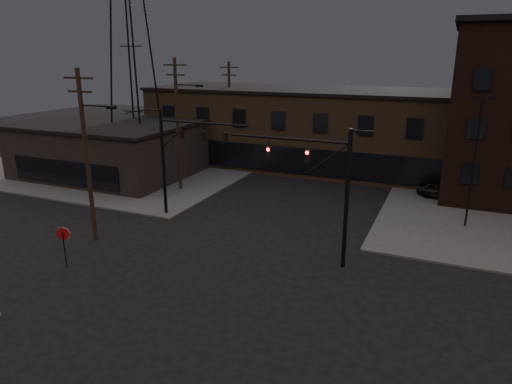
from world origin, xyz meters
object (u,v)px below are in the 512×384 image
traffic_signal_near (327,182)px  traffic_signal_far (177,151)px  stop_sign (63,238)px  car_crossing (319,166)px  parked_car_lot_a (443,191)px

traffic_signal_near → traffic_signal_far: (-12.07, 3.50, 0.08)m
stop_sign → car_crossing: size_ratio=0.60×
car_crossing → traffic_signal_far: bearing=-129.8°
traffic_signal_near → car_crossing: traffic_signal_near is taller
parked_car_lot_a → car_crossing: (-12.13, 5.09, -0.15)m
stop_sign → parked_car_lot_a: 29.29m
parked_car_lot_a → car_crossing: 13.16m
traffic_signal_far → stop_sign: traffic_signal_far is taller
parked_car_lot_a → traffic_signal_near: bearing=177.7°
traffic_signal_far → car_crossing: bearing=71.2°
traffic_signal_far → car_crossing: traffic_signal_far is taller
traffic_signal_near → car_crossing: (-6.23, 20.65, -4.25)m
parked_car_lot_a → car_crossing: size_ratio=0.97×
traffic_signal_near → parked_car_lot_a: bearing=69.2°
traffic_signal_near → stop_sign: (-13.36, -6.49, -3.09)m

